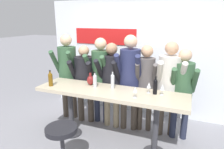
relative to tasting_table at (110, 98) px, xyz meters
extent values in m
plane|color=gray|center=(0.00, 0.00, -0.84)|extent=(40.00, 40.00, 0.00)
cube|color=silver|center=(0.00, 1.48, 0.43)|extent=(4.12, 0.10, 2.55)
cube|color=red|center=(-0.70, 1.42, 0.89)|extent=(1.50, 0.02, 0.36)
cube|color=beige|center=(0.00, 0.00, 0.11)|extent=(2.52, 0.66, 0.06)
cylinder|color=#333338|center=(-0.78, 0.00, -0.36)|extent=(0.09, 0.09, 0.92)
cylinder|color=#333338|center=(-0.78, 0.00, -0.83)|extent=(0.36, 0.36, 0.02)
cylinder|color=#333338|center=(0.78, 0.00, -0.36)|extent=(0.09, 0.09, 0.92)
cylinder|color=#333338|center=(-0.39, -0.83, -0.52)|extent=(0.06, 0.06, 0.60)
cylinder|color=black|center=(-0.39, -0.83, -0.21)|extent=(0.45, 0.45, 0.07)
cylinder|color=#473D33|center=(-1.30, 0.57, -0.40)|extent=(0.12, 0.12, 0.88)
cylinder|color=#473D33|center=(-1.10, 0.61, -0.40)|extent=(0.12, 0.12, 0.88)
cylinder|color=#335638|center=(-1.20, 0.59, 0.38)|extent=(0.43, 0.43, 0.70)
sphere|color=#D6AD89|center=(-1.20, 0.59, 0.87)|extent=(0.24, 0.24, 0.24)
cylinder|color=#335638|center=(-1.35, 0.39, 0.43)|extent=(0.16, 0.42, 0.54)
cylinder|color=#335638|center=(-1.00, 0.45, 0.43)|extent=(0.16, 0.42, 0.54)
cylinder|color=#473D33|center=(-0.89, 0.54, -0.45)|extent=(0.13, 0.13, 0.78)
cylinder|color=#473D33|center=(-0.67, 0.58, -0.45)|extent=(0.13, 0.13, 0.78)
cylinder|color=black|center=(-0.78, 0.56, 0.24)|extent=(0.45, 0.45, 0.62)
sphere|color=tan|center=(-0.78, 0.56, 0.67)|extent=(0.21, 0.21, 0.21)
cylinder|color=black|center=(-0.94, 0.38, 0.29)|extent=(0.15, 0.39, 0.48)
cylinder|color=black|center=(-0.57, 0.44, 0.29)|extent=(0.15, 0.39, 0.48)
cylinder|color=#23283D|center=(-0.55, 0.64, -0.42)|extent=(0.12, 0.12, 0.85)
cylinder|color=#23283D|center=(-0.35, 0.64, -0.42)|extent=(0.12, 0.12, 0.85)
cylinder|color=#335638|center=(-0.45, 0.64, 0.35)|extent=(0.37, 0.37, 0.67)
sphere|color=#D6AD89|center=(-0.45, 0.64, 0.82)|extent=(0.23, 0.23, 0.23)
cylinder|color=#335638|center=(-0.63, 0.47, 0.39)|extent=(0.09, 0.40, 0.52)
cylinder|color=#335638|center=(-0.28, 0.48, 0.39)|extent=(0.09, 0.40, 0.52)
cylinder|color=gray|center=(-0.29, 0.56, -0.44)|extent=(0.12, 0.12, 0.81)
cylinder|color=gray|center=(-0.09, 0.56, -0.44)|extent=(0.12, 0.12, 0.81)
cylinder|color=black|center=(-0.19, 0.56, 0.29)|extent=(0.37, 0.37, 0.65)
sphere|color=#9E7556|center=(-0.19, 0.56, 0.74)|extent=(0.22, 0.22, 0.22)
cylinder|color=black|center=(-0.37, 0.41, 0.34)|extent=(0.10, 0.39, 0.50)
cylinder|color=black|center=(-0.02, 0.40, 0.34)|extent=(0.10, 0.39, 0.50)
cylinder|color=#473D33|center=(0.06, 0.57, -0.40)|extent=(0.12, 0.12, 0.89)
cylinder|color=#473D33|center=(0.27, 0.59, -0.40)|extent=(0.12, 0.12, 0.89)
cylinder|color=#23284C|center=(0.17, 0.58, 0.40)|extent=(0.42, 0.42, 0.70)
sphere|color=#D6AD89|center=(0.17, 0.58, 0.89)|extent=(0.24, 0.24, 0.24)
cylinder|color=#23284C|center=(0.01, 0.39, 0.45)|extent=(0.14, 0.43, 0.54)
cylinder|color=#23284C|center=(0.36, 0.43, 0.45)|extent=(0.14, 0.43, 0.54)
cylinder|color=#473D33|center=(0.37, 0.64, -0.44)|extent=(0.10, 0.10, 0.80)
cylinder|color=#473D33|center=(0.54, 0.67, -0.44)|extent=(0.10, 0.10, 0.80)
cylinder|color=#514C4C|center=(0.45, 0.65, 0.28)|extent=(0.37, 0.37, 0.64)
sphere|color=tan|center=(0.45, 0.65, 0.72)|extent=(0.22, 0.22, 0.22)
cylinder|color=#514C4C|center=(0.34, 0.47, 0.33)|extent=(0.15, 0.38, 0.49)
cylinder|color=#514C4C|center=(0.63, 0.53, 0.33)|extent=(0.15, 0.38, 0.49)
cylinder|color=#473D33|center=(0.77, 0.61, -0.42)|extent=(0.12, 0.12, 0.84)
cylinder|color=#473D33|center=(0.98, 0.65, -0.42)|extent=(0.12, 0.12, 0.84)
cylinder|color=beige|center=(0.88, 0.63, 0.33)|extent=(0.46, 0.46, 0.67)
sphere|color=tan|center=(0.88, 0.63, 0.80)|extent=(0.23, 0.23, 0.23)
cylinder|color=beige|center=(0.73, 0.44, 0.38)|extent=(0.17, 0.41, 0.52)
cylinder|color=beige|center=(1.09, 0.51, 0.38)|extent=(0.17, 0.41, 0.52)
cylinder|color=#23283D|center=(1.01, 0.60, -0.45)|extent=(0.11, 0.11, 0.79)
cylinder|color=#23283D|center=(1.20, 0.62, -0.45)|extent=(0.11, 0.11, 0.79)
cylinder|color=#335638|center=(1.10, 0.61, 0.26)|extent=(0.39, 0.39, 0.63)
sphere|color=#D6AD89|center=(1.10, 0.61, 0.70)|extent=(0.21, 0.21, 0.21)
cylinder|color=#335638|center=(0.96, 0.44, 0.31)|extent=(0.13, 0.38, 0.48)
cylinder|color=#335638|center=(1.29, 0.48, 0.31)|extent=(0.13, 0.38, 0.48)
cylinder|color=#B7BCC1|center=(-0.31, 0.07, 0.23)|extent=(0.07, 0.07, 0.19)
sphere|color=#B7BCC1|center=(-0.31, 0.07, 0.32)|extent=(0.07, 0.07, 0.07)
cylinder|color=#B7BCC1|center=(-0.31, 0.07, 0.36)|extent=(0.03, 0.03, 0.07)
cylinder|color=black|center=(-0.31, 0.07, 0.40)|extent=(0.03, 0.03, 0.01)
cylinder|color=black|center=(0.72, 0.12, 0.24)|extent=(0.07, 0.07, 0.21)
sphere|color=black|center=(0.72, 0.12, 0.34)|extent=(0.07, 0.07, 0.07)
cylinder|color=black|center=(0.72, 0.12, 0.38)|extent=(0.03, 0.03, 0.07)
cylinder|color=black|center=(0.72, 0.12, 0.42)|extent=(0.03, 0.03, 0.02)
cylinder|color=brown|center=(-1.06, -0.16, 0.23)|extent=(0.08, 0.08, 0.20)
sphere|color=brown|center=(-1.06, -0.16, 0.33)|extent=(0.08, 0.08, 0.08)
cylinder|color=brown|center=(-1.06, -0.16, 0.37)|extent=(0.03, 0.03, 0.07)
cylinder|color=black|center=(-1.06, -0.16, 0.41)|extent=(0.03, 0.03, 0.01)
cylinder|color=#B7BCC1|center=(0.00, 0.13, 0.24)|extent=(0.06, 0.06, 0.22)
sphere|color=#B7BCC1|center=(0.00, 0.13, 0.35)|extent=(0.06, 0.06, 0.06)
cylinder|color=#B7BCC1|center=(0.00, 0.13, 0.39)|extent=(0.02, 0.02, 0.08)
cylinder|color=black|center=(0.00, 0.13, 0.44)|extent=(0.03, 0.03, 0.02)
cylinder|color=silver|center=(0.62, 0.13, 0.14)|extent=(0.06, 0.06, 0.01)
cylinder|color=silver|center=(0.62, 0.13, 0.18)|extent=(0.01, 0.01, 0.08)
cone|color=silver|center=(0.62, 0.13, 0.27)|extent=(0.07, 0.07, 0.09)
cylinder|color=silver|center=(0.83, 0.11, 0.14)|extent=(0.06, 0.06, 0.01)
cylinder|color=silver|center=(0.83, 0.11, 0.18)|extent=(0.01, 0.01, 0.08)
cone|color=silver|center=(0.83, 0.11, 0.27)|extent=(0.07, 0.07, 0.09)
cylinder|color=silver|center=(0.47, -0.15, 0.14)|extent=(0.06, 0.06, 0.01)
cylinder|color=silver|center=(0.47, -0.15, 0.18)|extent=(0.01, 0.01, 0.08)
cone|color=silver|center=(0.47, -0.15, 0.27)|extent=(0.07, 0.07, 0.09)
ellipsoid|color=maroon|center=(-0.43, 0.15, 0.22)|extent=(0.13, 0.13, 0.17)
cylinder|color=maroon|center=(-0.43, 0.15, 0.33)|extent=(0.04, 0.04, 0.05)
camera|label=1|loc=(1.18, -2.87, 1.27)|focal=32.00mm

